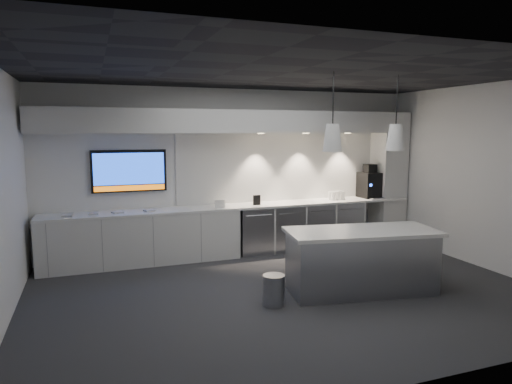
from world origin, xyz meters
name	(u,v)px	position (x,y,z in m)	size (l,w,h in m)	color
floor	(289,293)	(0.00, 0.00, 0.00)	(7.00, 7.00, 0.00)	#2E2E31
ceiling	(291,72)	(0.00, 0.00, 3.00)	(7.00, 7.00, 0.00)	black
wall_back	(234,171)	(0.00, 2.50, 1.50)	(7.00, 7.00, 0.00)	white
wall_front	(412,220)	(0.00, -2.50, 1.50)	(7.00, 7.00, 0.00)	white
wall_right	(488,177)	(3.50, 0.00, 1.50)	(7.00, 7.00, 0.00)	white
back_counter	(240,206)	(0.00, 2.17, 0.88)	(6.80, 0.65, 0.04)	white
left_base_cabinets	(142,238)	(-1.75, 2.17, 0.43)	(3.30, 0.63, 0.86)	silver
fridge_unit_a	(253,230)	(0.25, 2.17, 0.42)	(0.60, 0.61, 0.85)	gray
fridge_unit_b	(284,227)	(0.88, 2.17, 0.42)	(0.60, 0.61, 0.85)	gray
fridge_unit_c	(314,225)	(1.51, 2.17, 0.42)	(0.60, 0.61, 0.85)	gray
fridge_unit_d	(342,223)	(2.14, 2.17, 0.42)	(0.60, 0.61, 0.85)	gray
backsplash	(294,167)	(1.20, 2.48, 1.55)	(4.60, 0.03, 1.30)	silver
soffit	(239,122)	(0.00, 2.20, 2.40)	(6.90, 0.60, 0.40)	silver
column	(388,177)	(3.20, 2.20, 1.30)	(0.55, 0.55, 2.60)	silver
wall_tv	(129,171)	(-1.90, 2.45, 1.56)	(1.25, 0.07, 0.72)	black
island	(361,261)	(0.97, -0.28, 0.44)	(2.19, 1.21, 0.88)	gray
bin	(274,290)	(-0.36, -0.34, 0.20)	(0.29, 0.29, 0.40)	gray
coffee_machine	(370,184)	(2.76, 2.20, 1.18)	(0.37, 0.54, 0.67)	black
sign_black	(257,200)	(0.30, 2.11, 0.99)	(0.14, 0.02, 0.18)	black
sign_white	(220,204)	(-0.42, 2.05, 0.97)	(0.18, 0.02, 0.14)	white
cup_cluster	(337,195)	(2.00, 2.17, 0.98)	(0.30, 0.19, 0.16)	white
tray_a	(67,216)	(-2.90, 2.09, 0.91)	(0.16, 0.16, 0.03)	#B5B5B5
tray_b	(94,213)	(-2.50, 2.15, 0.91)	(0.16, 0.16, 0.03)	#B5B5B5
tray_c	(117,212)	(-2.14, 2.12, 0.91)	(0.16, 0.16, 0.03)	#B5B5B5
tray_d	(149,211)	(-1.62, 2.11, 0.91)	(0.16, 0.16, 0.03)	#B5B5B5
pendant_left	(332,138)	(0.48, -0.28, 2.15)	(0.25, 0.25, 1.06)	silver
pendant_right	(395,137)	(1.47, -0.28, 2.15)	(0.25, 0.25, 1.06)	silver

